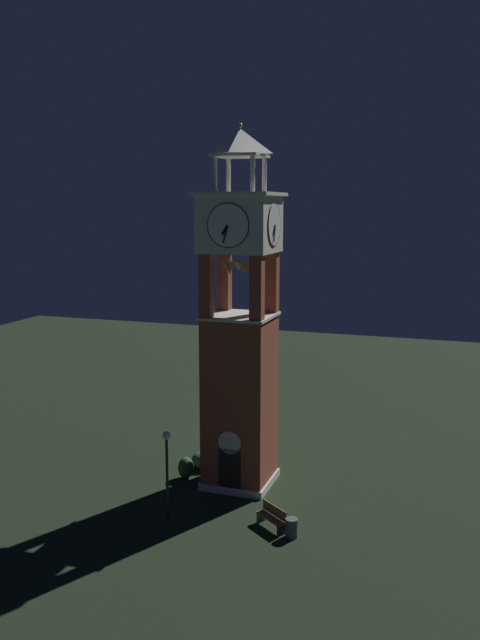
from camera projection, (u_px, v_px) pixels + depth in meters
The scene contains 7 objects.
ground at pixel (240, 482), 33.05m from camera, with size 80.00×80.00×0.00m, color black.
clock_tower at pixel (240, 341), 31.85m from camera, with size 3.58×3.58×17.08m.
park_bench at pixel (272, 517), 28.34m from camera, with size 1.54×1.32×0.95m.
lamp_post at pixel (167, 460), 28.55m from camera, with size 0.36×0.36×4.03m.
trash_bin at pixel (292, 528), 27.54m from camera, with size 0.52×0.52×0.80m, color #4C4C51.
shrub_near_entry at pixel (204, 460), 34.81m from camera, with size 1.27×1.27×0.91m, color #336638.
shrub_left_of_tower at pixel (186, 468), 33.47m from camera, with size 0.78×0.78×1.10m, color #336638.
Camera 1 is at (10.11, -29.55, 13.42)m, focal length 37.81 mm.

